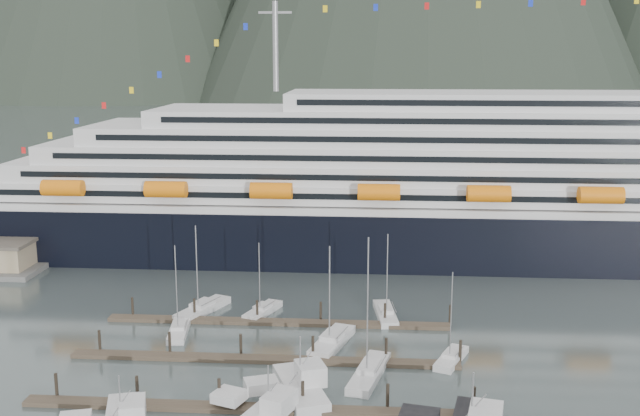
# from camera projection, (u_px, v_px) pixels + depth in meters

# --- Properties ---
(ground) EXTENTS (1600.00, 1600.00, 0.00)m
(ground) POSITION_uv_depth(u_px,v_px,m) (302.00, 373.00, 88.59)
(ground) COLOR #4A5755
(ground) RESTS_ON ground
(cruise_ship) EXTENTS (210.00, 30.40, 50.30)m
(cruise_ship) POSITION_uv_depth(u_px,v_px,m) (493.00, 192.00, 137.63)
(cruise_ship) COLOR black
(cruise_ship) RESTS_ON ground
(dock_near) EXTENTS (48.18, 2.28, 3.20)m
(dock_near) POSITION_uv_depth(u_px,v_px,m) (246.00, 407.00, 79.17)
(dock_near) COLOR #473A2D
(dock_near) RESTS_ON ground
(dock_mid) EXTENTS (48.18, 2.28, 3.20)m
(dock_mid) POSITION_uv_depth(u_px,v_px,m) (264.00, 359.00, 91.87)
(dock_mid) COLOR #473A2D
(dock_mid) RESTS_ON ground
(dock_far) EXTENTS (48.18, 2.28, 3.20)m
(dock_far) POSITION_uv_depth(u_px,v_px,m) (278.00, 322.00, 104.56)
(dock_far) COLOR #473A2D
(dock_far) RESTS_ON ground
(sailboat_b) EXTENTS (3.51, 9.13, 12.86)m
(sailboat_b) POSITION_uv_depth(u_px,v_px,m) (179.00, 330.00, 100.94)
(sailboat_b) COLOR silver
(sailboat_b) RESTS_ON ground
(sailboat_c) EXTENTS (5.81, 11.12, 14.05)m
(sailboat_c) POSITION_uv_depth(u_px,v_px,m) (332.00, 342.00, 96.76)
(sailboat_c) COLOR silver
(sailboat_c) RESTS_ON ground
(sailboat_d) EXTENTS (5.29, 11.81, 17.59)m
(sailboat_d) POSITION_uv_depth(u_px,v_px,m) (369.00, 373.00, 87.27)
(sailboat_d) COLOR silver
(sailboat_d) RESTS_ON ground
(sailboat_e) EXTENTS (6.71, 10.94, 13.71)m
(sailboat_e) POSITION_uv_depth(u_px,v_px,m) (203.00, 309.00, 109.23)
(sailboat_e) COLOR silver
(sailboat_e) RESTS_ON ground
(sailboat_f) EXTENTS (5.00, 8.47, 11.20)m
(sailboat_f) POSITION_uv_depth(u_px,v_px,m) (263.00, 311.00, 108.59)
(sailboat_f) COLOR silver
(sailboat_f) RESTS_ON ground
(sailboat_g) EXTENTS (3.67, 10.24, 12.90)m
(sailboat_g) POSITION_uv_depth(u_px,v_px,m) (385.00, 314.00, 107.30)
(sailboat_g) COLOR silver
(sailboat_g) RESTS_ON ground
(sailboat_h) EXTENTS (5.01, 7.97, 11.98)m
(sailboat_h) POSITION_uv_depth(u_px,v_px,m) (451.00, 359.00, 91.61)
(sailboat_h) COLOR silver
(sailboat_h) RESTS_ON ground
(trawler_b) EXTENTS (9.98, 12.13, 7.52)m
(trawler_b) POSITION_uv_depth(u_px,v_px,m) (299.00, 387.00, 82.61)
(trawler_b) COLOR silver
(trawler_b) RESTS_ON ground
(trawler_c) EXTENTS (10.20, 12.93, 6.41)m
(trawler_c) POSITION_uv_depth(u_px,v_px,m) (267.00, 410.00, 77.40)
(trawler_c) COLOR silver
(trawler_c) RESTS_ON ground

